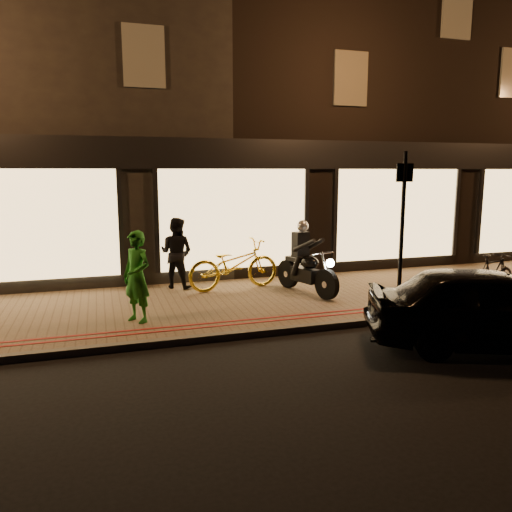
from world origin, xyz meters
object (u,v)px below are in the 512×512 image
at_px(sign_post, 402,221).
at_px(person_green, 137,277).
at_px(bicycle_gold, 234,265).
at_px(parked_car, 492,307).
at_px(motorcycle, 306,265).

height_order(sign_post, person_green, sign_post).
distance_m(sign_post, bicycle_gold, 3.77).
xyz_separation_m(person_green, parked_car, (5.20, -2.69, -0.28)).
height_order(sign_post, bicycle_gold, sign_post).
bearing_deg(bicycle_gold, motorcycle, -128.02).
xyz_separation_m(motorcycle, sign_post, (1.36, -1.51, 1.06)).
relative_size(bicycle_gold, parked_car, 0.56).
bearing_deg(sign_post, person_green, 174.72).
height_order(bicycle_gold, person_green, person_green).
bearing_deg(person_green, sign_post, 45.54).
relative_size(sign_post, person_green, 1.85).
distance_m(bicycle_gold, person_green, 2.92).
relative_size(sign_post, bicycle_gold, 1.41).
xyz_separation_m(bicycle_gold, parked_car, (2.95, -4.54, -0.03)).
xyz_separation_m(motorcycle, parked_car, (1.55, -3.74, -0.08)).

